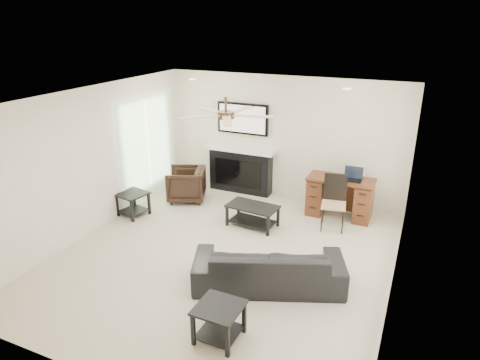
# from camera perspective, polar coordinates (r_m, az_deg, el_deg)

# --- Properties ---
(room_shell) EXTENTS (5.50, 5.54, 2.52)m
(room_shell) POSITION_cam_1_polar(r_m,az_deg,el_deg) (6.19, -0.37, 3.36)
(room_shell) COLOR #BAAF96
(room_shell) RESTS_ON ground
(sofa) EXTENTS (2.23, 1.52, 0.61)m
(sofa) POSITION_cam_1_polar(r_m,az_deg,el_deg) (6.09, 3.85, -11.37)
(sofa) COLOR black
(sofa) RESTS_ON ground
(armchair) EXTENTS (0.96, 0.95, 0.68)m
(armchair) POSITION_cam_1_polar(r_m,az_deg,el_deg) (8.83, -7.19, -0.58)
(armchair) COLOR black
(armchair) RESTS_ON ground
(coffee_table) EXTENTS (0.94, 0.58, 0.40)m
(coffee_table) POSITION_cam_1_polar(r_m,az_deg,el_deg) (7.73, 1.68, -4.79)
(coffee_table) COLOR black
(coffee_table) RESTS_ON ground
(end_table_near) EXTENTS (0.53, 0.53, 0.45)m
(end_table_near) POSITION_cam_1_polar(r_m,az_deg,el_deg) (5.25, -2.80, -18.45)
(end_table_near) COLOR black
(end_table_near) RESTS_ON ground
(end_table_left) EXTENTS (0.59, 0.59, 0.45)m
(end_table_left) POSITION_cam_1_polar(r_m,az_deg,el_deg) (8.38, -14.07, -3.14)
(end_table_left) COLOR black
(end_table_left) RESTS_ON ground
(fireplace_unit) EXTENTS (1.52, 0.34, 1.91)m
(fireplace_unit) POSITION_cam_1_polar(r_m,az_deg,el_deg) (9.00, 0.05, 4.15)
(fireplace_unit) COLOR black
(fireplace_unit) RESTS_ON ground
(desk) EXTENTS (1.22, 0.56, 0.76)m
(desk) POSITION_cam_1_polar(r_m,az_deg,el_deg) (8.25, 13.15, -2.28)
(desk) COLOR #412010
(desk) RESTS_ON ground
(desk_chair) EXTENTS (0.49, 0.50, 0.97)m
(desk_chair) POSITION_cam_1_polar(r_m,az_deg,el_deg) (7.71, 12.39, -3.05)
(desk_chair) COLOR black
(desk_chair) RESTS_ON ground
(laptop) EXTENTS (0.33, 0.24, 0.23)m
(laptop) POSITION_cam_1_polar(r_m,az_deg,el_deg) (8.02, 14.80, 0.71)
(laptop) COLOR black
(laptop) RESTS_ON desk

